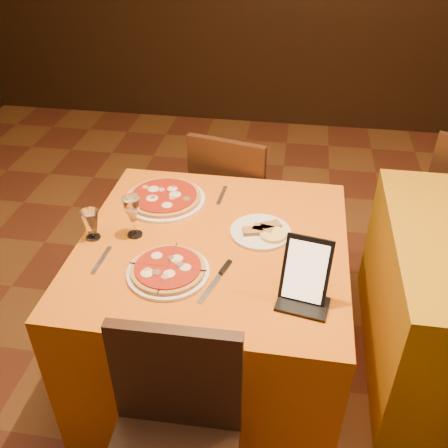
# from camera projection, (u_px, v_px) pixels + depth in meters

# --- Properties ---
(main_table) EXTENTS (1.10, 1.10, 0.75)m
(main_table) POSITION_uv_depth(u_px,v_px,m) (214.00, 307.00, 2.28)
(main_table) COLOR #D0670D
(main_table) RESTS_ON floor
(chair_main_far) EXTENTS (0.51, 0.51, 0.91)m
(chair_main_far) POSITION_uv_depth(u_px,v_px,m) (238.00, 199.00, 2.89)
(chair_main_far) COLOR black
(chair_main_far) RESTS_ON floor
(pizza_near) EXTENTS (0.32, 0.32, 0.03)m
(pizza_near) POSITION_uv_depth(u_px,v_px,m) (168.00, 271.00, 1.89)
(pizza_near) COLOR white
(pizza_near) RESTS_ON main_table
(pizza_far) EXTENTS (0.38, 0.38, 0.03)m
(pizza_far) POSITION_uv_depth(u_px,v_px,m) (165.00, 198.00, 2.31)
(pizza_far) COLOR white
(pizza_far) RESTS_ON main_table
(cutlet_dish) EXTENTS (0.26, 0.26, 0.03)m
(cutlet_dish) POSITION_uv_depth(u_px,v_px,m) (260.00, 231.00, 2.10)
(cutlet_dish) COLOR white
(cutlet_dish) RESTS_ON main_table
(wine_glass) EXTENTS (0.10, 0.10, 0.19)m
(wine_glass) POSITION_uv_depth(u_px,v_px,m) (133.00, 216.00, 2.05)
(wine_glass) COLOR #F8DC8D
(wine_glass) RESTS_ON main_table
(water_glass) EXTENTS (0.06, 0.06, 0.13)m
(water_glass) POSITION_uv_depth(u_px,v_px,m) (91.00, 225.00, 2.05)
(water_glass) COLOR white
(water_glass) RESTS_ON main_table
(tablet) EXTENTS (0.18, 0.12, 0.23)m
(tablet) POSITION_uv_depth(u_px,v_px,m) (306.00, 270.00, 1.73)
(tablet) COLOR black
(tablet) RESTS_ON main_table
(knife) EXTENTS (0.09, 0.25, 0.01)m
(knife) POSITION_uv_depth(u_px,v_px,m) (215.00, 282.00, 1.86)
(knife) COLOR silver
(knife) RESTS_ON main_table
(fork_near) EXTENTS (0.03, 0.17, 0.01)m
(fork_near) POSITION_uv_depth(u_px,v_px,m) (102.00, 260.00, 1.96)
(fork_near) COLOR silver
(fork_near) RESTS_ON main_table
(fork_far) EXTENTS (0.03, 0.17, 0.01)m
(fork_far) POSITION_uv_depth(u_px,v_px,m) (222.00, 195.00, 2.35)
(fork_far) COLOR silver
(fork_far) RESTS_ON main_table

